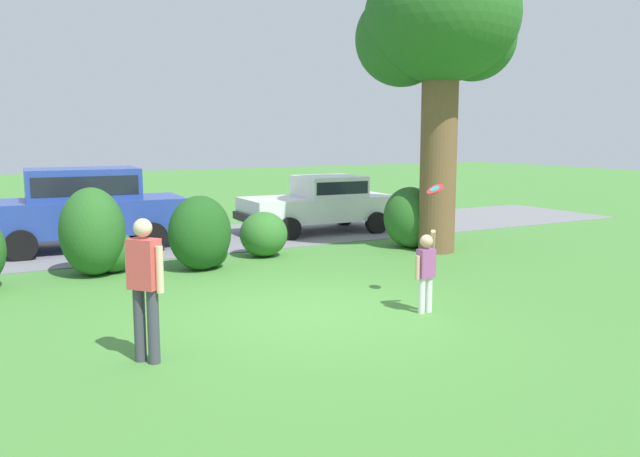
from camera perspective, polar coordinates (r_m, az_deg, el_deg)
name	(u,v)px	position (r m, az deg, el deg)	size (l,w,h in m)	color
ground_plane	(317,313)	(10.08, -0.28, -7.38)	(80.00, 80.00, 0.00)	#478438
driveway_strip	(174,242)	(16.96, -12.57, -1.13)	(28.00, 4.40, 0.02)	slate
oak_tree_large	(439,31)	(15.56, 10.27, 16.54)	(3.62, 3.62, 6.76)	brown
shrub_centre_left	(96,236)	(13.36, -18.89, -0.58)	(1.44, 1.42, 1.70)	#286023
shrub_centre	(201,236)	(13.34, -10.27, -0.64)	(1.26, 1.12, 1.50)	#1E511C
shrub_centre_right	(264,234)	(14.61, -4.93, -0.50)	(1.06, 1.06, 1.00)	#33702B
shrub_far_end	(410,220)	(15.89, 7.87, 0.76)	(1.25, 1.31, 1.45)	#286023
parked_sedan	(322,202)	(18.14, 0.16, 2.34)	(4.47, 2.24, 1.56)	white
parked_suv	(84,204)	(16.33, -19.87, 2.00)	(4.80, 2.32, 1.92)	#28429E
child_thrower	(426,267)	(10.08, 9.19, -3.30)	(0.45, 0.27, 1.29)	white
frisbee	(435,189)	(10.66, 9.98, 3.38)	(0.25, 0.28, 0.17)	red
adult_onlooker	(145,282)	(8.02, -14.99, -4.52)	(0.39, 0.44, 1.74)	#3F3F4C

